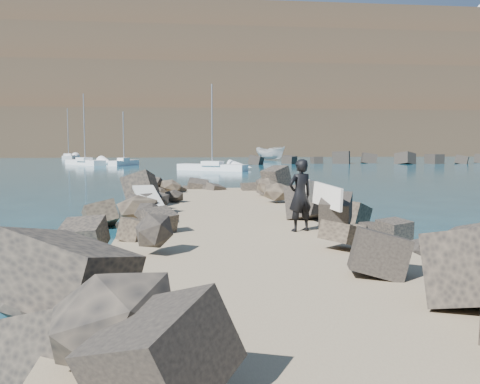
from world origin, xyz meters
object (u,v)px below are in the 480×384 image
(surfboard_resting, at_px, (149,203))
(sailboat_e, at_px, (69,157))
(surfer_with_board, at_px, (303,195))
(boat_imported, at_px, (271,153))

(surfboard_resting, bearing_deg, sailboat_e, 90.91)
(surfer_with_board, height_order, sailboat_e, sailboat_e)
(surfboard_resting, distance_m, sailboat_e, 82.11)
(surfboard_resting, relative_size, surfer_with_board, 1.18)
(sailboat_e, bearing_deg, surfboard_resting, -77.59)
(surfboard_resting, bearing_deg, surfer_with_board, -46.41)
(boat_imported, xyz_separation_m, sailboat_e, (-33.73, 9.88, -0.78))
(boat_imported, distance_m, sailboat_e, 35.15)
(surfboard_resting, relative_size, sailboat_e, 0.28)
(surfer_with_board, bearing_deg, surfboard_resting, 145.10)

